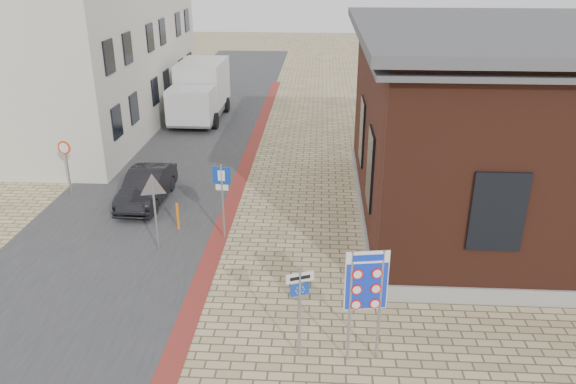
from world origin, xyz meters
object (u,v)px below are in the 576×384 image
(box_truck, at_px, (200,91))
(border_sign, at_px, (366,283))
(sedan, at_px, (147,187))
(bollard, at_px, (178,217))
(parking_sign, at_px, (222,188))
(essen_sign, at_px, (300,299))

(box_truck, height_order, border_sign, box_truck)
(sedan, distance_m, bollard, 2.88)
(sedan, bearing_deg, box_truck, 92.46)
(sedan, height_order, parking_sign, parking_sign)
(sedan, bearing_deg, essen_sign, -53.66)
(essen_sign, bearing_deg, border_sign, -20.94)
(border_sign, bearing_deg, sedan, 122.54)
(parking_sign, bearing_deg, bollard, 168.47)
(box_truck, bearing_deg, bollard, -80.91)
(border_sign, xyz_separation_m, essen_sign, (-1.50, 0.00, -0.47))
(essen_sign, relative_size, bollard, 2.45)
(essen_sign, distance_m, bollard, 7.99)
(parking_sign, bearing_deg, border_sign, -49.52)
(essen_sign, height_order, bollard, essen_sign)
(sedan, bearing_deg, border_sign, -47.68)
(sedan, xyz_separation_m, bollard, (1.76, -2.28, -0.16))
(border_sign, bearing_deg, essen_sign, 171.07)
(border_sign, height_order, essen_sign, border_sign)
(sedan, height_order, box_truck, box_truck)
(sedan, xyz_separation_m, border_sign, (7.76, -8.78, 1.44))
(box_truck, xyz_separation_m, essen_sign, (6.60, -20.90, -0.05))
(border_sign, bearing_deg, bollard, 123.78)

